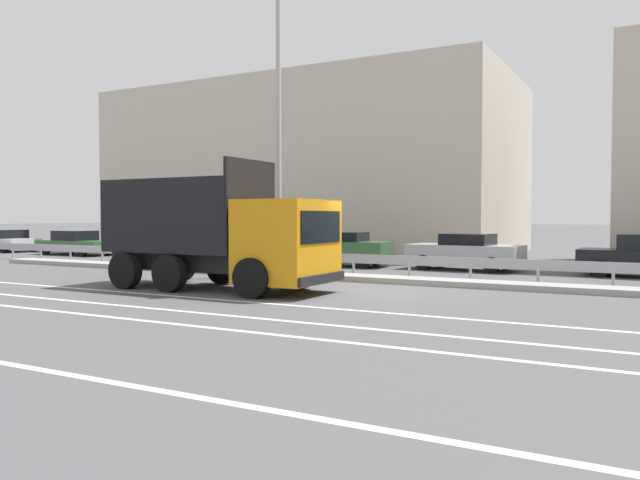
# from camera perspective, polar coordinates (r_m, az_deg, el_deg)

# --- Properties ---
(ground_plane) EXTENTS (320.00, 320.00, 0.00)m
(ground_plane) POSITION_cam_1_polar(r_m,az_deg,el_deg) (17.64, 3.93, -4.64)
(ground_plane) COLOR #4C4C4F
(lane_strip_0) EXTENTS (66.53, 0.16, 0.01)m
(lane_strip_0) POSITION_cam_1_polar(r_m,az_deg,el_deg) (16.87, -13.29, -5.00)
(lane_strip_0) COLOR silver
(lane_strip_0) RESTS_ON ground_plane
(lane_strip_1) EXTENTS (66.53, 0.16, 0.01)m
(lane_strip_1) POSITION_cam_1_polar(r_m,az_deg,el_deg) (15.50, -18.06, -5.68)
(lane_strip_1) COLOR silver
(lane_strip_1) RESTS_ON ground_plane
(lane_strip_2) EXTENTS (66.53, 0.16, 0.01)m
(lane_strip_2) POSITION_cam_1_polar(r_m,az_deg,el_deg) (14.63, -21.87, -6.19)
(lane_strip_2) COLOR silver
(lane_strip_2) RESTS_ON ground_plane
(median_island) EXTENTS (36.59, 1.10, 0.18)m
(median_island) POSITION_cam_1_polar(r_m,az_deg,el_deg) (19.89, 6.88, -3.62)
(median_island) COLOR gray
(median_island) RESTS_ON ground_plane
(median_guardrail) EXTENTS (66.53, 0.09, 0.78)m
(median_guardrail) POSITION_cam_1_polar(r_m,az_deg,el_deg) (21.03, 8.17, -2.00)
(median_guardrail) COLOR #9EA0A5
(median_guardrail) RESTS_ON ground_plane
(dump_truck) EXTENTS (7.01, 2.71, 3.66)m
(dump_truck) POSITION_cam_1_polar(r_m,az_deg,el_deg) (17.59, -7.21, -0.36)
(dump_truck) COLOR orange
(dump_truck) RESTS_ON ground_plane
(median_road_sign) EXTENTS (0.79, 0.16, 2.25)m
(median_road_sign) POSITION_cam_1_polar(r_m,az_deg,el_deg) (24.05, -11.54, 0.01)
(median_road_sign) COLOR white
(median_road_sign) RESTS_ON ground_plane
(street_lamp_1) EXTENTS (0.70, 2.16, 9.89)m
(street_lamp_1) POSITION_cam_1_polar(r_m,az_deg,el_deg) (21.79, -4.02, 10.97)
(street_lamp_1) COLOR #ADADB2
(street_lamp_1) RESTS_ON ground_plane
(parked_car_0) EXTENTS (4.45, 2.27, 1.31)m
(parked_car_0) POSITION_cam_1_polar(r_m,az_deg,el_deg) (41.70, -26.77, -0.03)
(parked_car_0) COLOR silver
(parked_car_0) RESTS_ON ground_plane
(parked_car_1) EXTENTS (4.98, 2.06, 1.32)m
(parked_car_1) POSITION_cam_1_polar(r_m,az_deg,el_deg) (36.38, -21.38, -0.22)
(parked_car_1) COLOR #335B33
(parked_car_1) RESTS_ON ground_plane
(parked_car_2) EXTENTS (4.21, 2.09, 1.39)m
(parked_car_2) POSITION_cam_1_polar(r_m,az_deg,el_deg) (32.24, -14.12, -0.34)
(parked_car_2) COLOR #A3A3A8
(parked_car_2) RESTS_ON ground_plane
(parked_car_3) EXTENTS (4.87, 1.91, 1.17)m
(parked_car_3) POSITION_cam_1_polar(r_m,az_deg,el_deg) (29.05, -6.85, -0.75)
(parked_car_3) COLOR #A3A3A8
(parked_car_3) RESTS_ON ground_plane
(parked_car_4) EXTENTS (4.13, 2.00, 1.44)m
(parked_car_4) POSITION_cam_1_polar(r_m,az_deg,el_deg) (26.16, 2.04, -0.78)
(parked_car_4) COLOR #335B33
(parked_car_4) RESTS_ON ground_plane
(parked_car_5) EXTENTS (4.43, 2.20, 1.43)m
(parked_car_5) POSITION_cam_1_polar(r_m,az_deg,el_deg) (24.90, 13.14, -1.01)
(parked_car_5) COLOR #A3A3A8
(parked_car_5) RESTS_ON ground_plane
(background_building_0) EXTENTS (23.70, 12.37, 9.76)m
(background_building_0) POSITION_cam_1_polar(r_m,az_deg,el_deg) (38.70, -0.51, 6.29)
(background_building_0) COLOR beige
(background_building_0) RESTS_ON ground_plane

